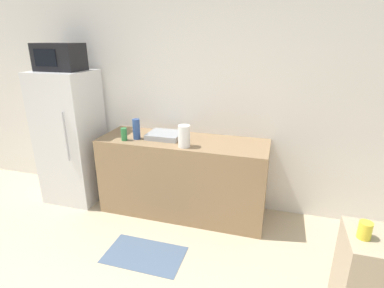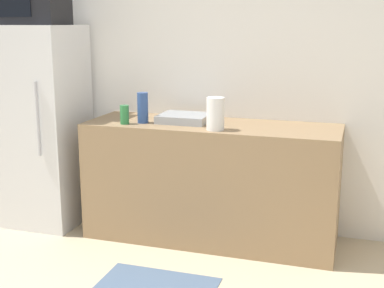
{
  "view_description": "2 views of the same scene",
  "coord_description": "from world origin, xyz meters",
  "px_view_note": "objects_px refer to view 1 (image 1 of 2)",
  "views": [
    {
      "loc": [
        1.06,
        -0.72,
        2.01
      ],
      "look_at": [
        0.34,
        1.74,
        1.09
      ],
      "focal_mm": 28.0,
      "sensor_mm": 36.0,
      "label": 1
    },
    {
      "loc": [
        1.12,
        -1.5,
        1.68
      ],
      "look_at": [
        0.04,
        1.88,
        0.86
      ],
      "focal_mm": 50.0,
      "sensor_mm": 36.0,
      "label": 2
    }
  ],
  "objects_px": {
    "bottle_tall": "(136,129)",
    "jar": "(365,230)",
    "microwave": "(59,57)",
    "refrigerator": "(71,138)",
    "bottle_short": "(124,134)",
    "paper_towel_roll": "(184,136)"
  },
  "relations": [
    {
      "from": "bottle_tall",
      "to": "jar",
      "type": "height_order",
      "value": "bottle_tall"
    },
    {
      "from": "microwave",
      "to": "bottle_tall",
      "type": "distance_m",
      "value": 1.22
    },
    {
      "from": "refrigerator",
      "to": "microwave",
      "type": "bearing_deg",
      "value": -111.23
    },
    {
      "from": "bottle_short",
      "to": "jar",
      "type": "relative_size",
      "value": 1.58
    },
    {
      "from": "refrigerator",
      "to": "paper_towel_roll",
      "type": "bearing_deg",
      "value": -5.58
    },
    {
      "from": "bottle_tall",
      "to": "microwave",
      "type": "bearing_deg",
      "value": 176.8
    },
    {
      "from": "refrigerator",
      "to": "bottle_tall",
      "type": "height_order",
      "value": "refrigerator"
    },
    {
      "from": "refrigerator",
      "to": "microwave",
      "type": "height_order",
      "value": "microwave"
    },
    {
      "from": "refrigerator",
      "to": "microwave",
      "type": "relative_size",
      "value": 3.17
    },
    {
      "from": "jar",
      "to": "bottle_short",
      "type": "bearing_deg",
      "value": 146.66
    },
    {
      "from": "jar",
      "to": "bottle_tall",
      "type": "bearing_deg",
      "value": 143.58
    },
    {
      "from": "jar",
      "to": "paper_towel_roll",
      "type": "bearing_deg",
      "value": 135.44
    },
    {
      "from": "jar",
      "to": "paper_towel_roll",
      "type": "relative_size",
      "value": 0.39
    },
    {
      "from": "paper_towel_roll",
      "to": "microwave",
      "type": "bearing_deg",
      "value": 174.46
    },
    {
      "from": "microwave",
      "to": "bottle_tall",
      "type": "bearing_deg",
      "value": -3.2
    },
    {
      "from": "bottle_tall",
      "to": "paper_towel_roll",
      "type": "relative_size",
      "value": 0.99
    },
    {
      "from": "microwave",
      "to": "jar",
      "type": "xyz_separation_m",
      "value": [
        2.94,
        -1.53,
        -0.7
      ]
    },
    {
      "from": "bottle_tall",
      "to": "paper_towel_roll",
      "type": "height_order",
      "value": "paper_towel_roll"
    },
    {
      "from": "bottle_tall",
      "to": "bottle_short",
      "type": "height_order",
      "value": "bottle_tall"
    },
    {
      "from": "bottle_tall",
      "to": "jar",
      "type": "relative_size",
      "value": 2.57
    },
    {
      "from": "bottle_tall",
      "to": "bottle_short",
      "type": "distance_m",
      "value": 0.15
    },
    {
      "from": "refrigerator",
      "to": "paper_towel_roll",
      "type": "xyz_separation_m",
      "value": [
        1.54,
        -0.15,
        0.21
      ]
    }
  ]
}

